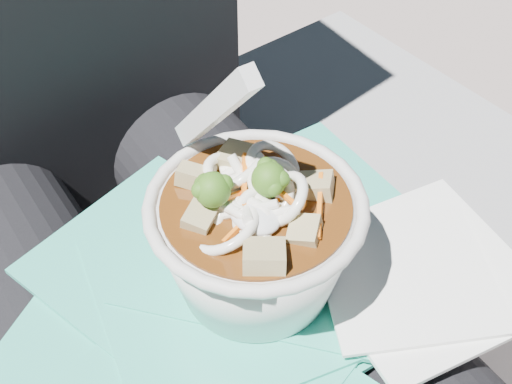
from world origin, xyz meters
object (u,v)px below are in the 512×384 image
lap (214,359)px  plastic_bag (222,313)px  udon_bowl (255,232)px  person_body (156,259)px

lap → plastic_bag: plastic_bag is taller
udon_bowl → person_body: bearing=108.6°
plastic_bag → udon_bowl: size_ratio=2.11×
lap → udon_bowl: udon_bowl is taller
plastic_bag → udon_bowl: udon_bowl is taller
plastic_bag → udon_bowl: bearing=11.8°
person_body → plastic_bag: bearing=-89.3°
lap → person_body: person_body is taller
person_body → plastic_bag: person_body is taller
person_body → plastic_bag: size_ratio=2.47×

